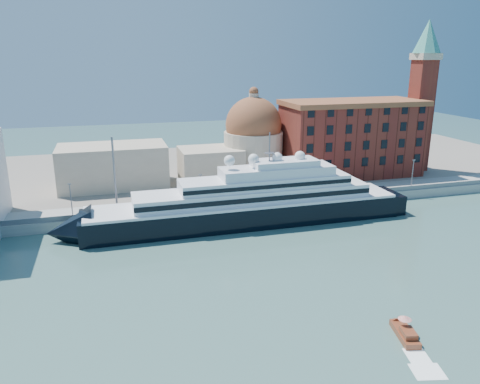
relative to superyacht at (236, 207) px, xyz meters
name	(u,v)px	position (x,y,z in m)	size (l,w,h in m)	color
ground	(234,269)	(-6.76, -23.00, -4.35)	(400.00, 400.00, 0.00)	#325755
quay	(199,208)	(-6.76, 11.00, -3.10)	(180.00, 10.00, 2.50)	gray
land	(175,171)	(-6.76, 52.00, -3.35)	(260.00, 72.00, 2.00)	slate
quay_fence	(202,206)	(-6.76, 6.50, -1.25)	(180.00, 0.10, 1.20)	slate
superyacht	(236,207)	(0.00, 0.00, 0.00)	(84.38, 11.70, 25.22)	black
water_taxi	(405,333)	(10.82, -50.96, -3.61)	(3.64, 6.88, 3.11)	maroon
warehouse	(351,137)	(45.24, 29.00, 9.44)	(43.00, 19.00, 23.25)	maroon
campanile	(423,87)	(69.24, 29.00, 24.40)	(8.40, 8.40, 47.00)	maroon
church	(204,151)	(-0.37, 34.72, 6.56)	(66.00, 18.00, 25.50)	beige
lamp_posts	(147,180)	(-19.42, 9.27, 5.49)	(120.80, 2.40, 18.00)	slate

